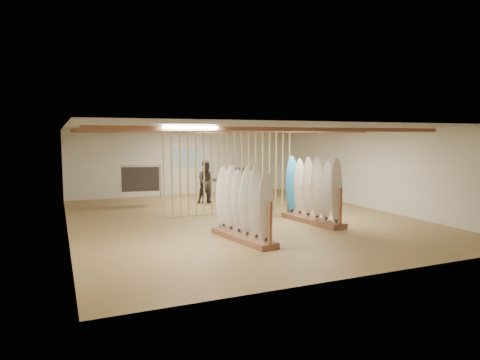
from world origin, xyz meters
name	(u,v)px	position (x,y,z in m)	size (l,w,h in m)	color
floor	(240,218)	(0.00, 0.00, 0.00)	(12.00, 12.00, 0.00)	#A1814E
ceiling	(240,128)	(0.00, 0.00, 2.80)	(12.00, 12.00, 0.00)	gray
wall_back	(186,163)	(0.00, 6.00, 1.40)	(12.00, 12.00, 0.00)	silver
wall_front	(371,200)	(0.00, -6.00, 1.40)	(12.00, 12.00, 0.00)	silver
wall_left	(66,180)	(-5.00, 0.00, 1.40)	(12.00, 12.00, 0.00)	silver
wall_right	(369,169)	(5.00, 0.00, 1.40)	(12.00, 12.00, 0.00)	silver
ceiling_slats	(240,131)	(0.00, 0.00, 2.72)	(9.50, 6.12, 0.10)	#8F5C41
light_panels	(240,130)	(0.00, 0.00, 2.74)	(1.20, 0.35, 0.06)	white
bamboo_partition	(230,172)	(0.00, 0.80, 1.40)	(4.45, 0.05, 2.78)	tan
poster	(186,158)	(0.00, 5.98, 1.60)	(1.40, 0.03, 0.90)	#3597BB
rack_left	(243,215)	(-1.06, -2.64, 0.63)	(0.89, 2.33, 1.84)	#8F5C41
rack_right	(312,201)	(1.70, -1.47, 0.65)	(0.86, 2.41, 1.91)	#8F5C41
clothing_rack_a	(140,179)	(-2.42, 3.57, 1.00)	(1.42, 0.56, 1.54)	silver
clothing_rack_b	(238,177)	(1.65, 4.07, 0.86)	(1.23, 0.38, 1.32)	silver
shopper_a	(206,181)	(0.03, 3.40, 0.86)	(0.62, 0.42, 1.71)	#2B2A33
shopper_b	(207,179)	(0.04, 3.27, 0.93)	(0.89, 0.70, 1.86)	#362D29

